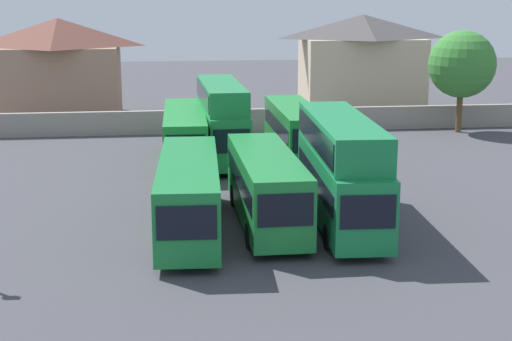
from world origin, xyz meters
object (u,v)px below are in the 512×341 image
house_terrace_centre (362,62)px  tree_left_of_lot (462,64)px  bus_3 (341,165)px  bus_4 (185,133)px  bus_2 (266,184)px  bus_6 (295,129)px  bus_5 (222,117)px  bus_1 (189,191)px  house_terrace_left (60,67)px

house_terrace_centre → tree_left_of_lot: (4.58, -12.24, 0.83)m
bus_3 → bus_4: bus_3 is taller
bus_2 → bus_6: 14.26m
bus_4 → bus_5: (2.39, 0.37, 0.91)m
bus_3 → bus_1: bearing=-84.1°
bus_5 → bus_6: bus_5 is taller
bus_3 → house_terrace_left: house_terrace_left is taller
bus_4 → tree_left_of_lot: tree_left_of_lot is taller
bus_3 → tree_left_of_lot: tree_left_of_lot is taller
bus_5 → house_terrace_centre: house_terrace_centre is taller
bus_2 → bus_1: bearing=-78.8°
bus_1 → bus_2: bus_2 is taller
house_terrace_centre → bus_3: bearing=-106.2°
bus_2 → house_terrace_left: 36.07m
house_terrace_centre → tree_left_of_lot: bearing=-69.5°
bus_1 → bus_2: size_ratio=1.08×
house_terrace_left → bus_6: bearing=-49.0°
bus_1 → tree_left_of_lot: tree_left_of_lot is taller
bus_2 → bus_3: 3.57m
bus_4 → bus_5: bearing=100.2°
bus_1 → tree_left_of_lot: 31.70m
bus_2 → bus_4: bearing=-167.2°
tree_left_of_lot → bus_2: bearing=-129.3°
house_terrace_centre → bus_4: bearing=-129.6°
bus_4 → bus_6: bearing=89.3°
bus_6 → tree_left_of_lot: size_ratio=1.42×
bus_6 → house_terrace_centre: house_terrace_centre is taller
bus_2 → bus_4: (-3.31, 14.01, -0.03)m
bus_1 → bus_2: (3.61, 0.75, 0.02)m
bus_6 → house_terrace_left: bearing=-138.9°
bus_1 → bus_5: (2.69, 15.13, 0.90)m
bus_3 → bus_5: size_ratio=1.04×
house_terrace_centre → bus_6: bearing=-115.4°
bus_3 → house_terrace_centre: 36.16m
bus_2 → bus_3: size_ratio=0.94×
bus_3 → bus_5: bearing=-160.9°
house_terrace_left → tree_left_of_lot: size_ratio=1.34×
bus_6 → house_terrace_centre: 22.92m
bus_1 → bus_5: bearing=172.8°
bus_3 → house_terrace_centre: size_ratio=1.02×
bus_4 → house_terrace_left: (-10.02, 19.42, 2.44)m
bus_2 → house_terrace_left: (-13.33, 33.43, 2.40)m
bus_5 → tree_left_of_lot: (19.02, 7.73, 2.44)m
bus_1 → bus_4: bearing=-178.3°
bus_1 → bus_6: 16.27m
bus_5 → house_terrace_centre: 24.70m
bus_1 → bus_2: 3.69m
bus_4 → tree_left_of_lot: (21.41, 8.10, 3.35)m
bus_4 → bus_6: 7.07m
tree_left_of_lot → bus_4: bearing=-159.3°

